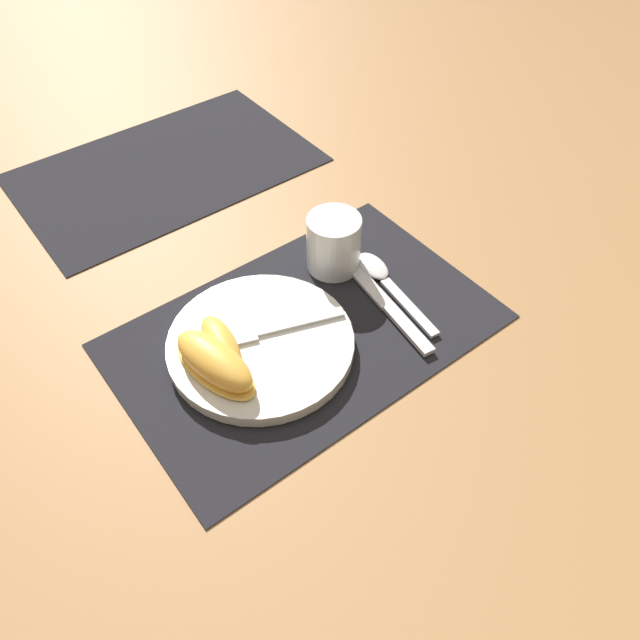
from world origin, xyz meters
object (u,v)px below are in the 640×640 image
at_px(plate, 261,344).
at_px(citrus_wedge_1, 216,364).
at_px(spoon, 382,276).
at_px(fork, 262,331).
at_px(citrus_wedge_0, 221,346).
at_px(knife, 381,299).
at_px(juice_glass, 334,246).

height_order(plate, citrus_wedge_1, citrus_wedge_1).
distance_m(spoon, citrus_wedge_1, 0.27).
height_order(fork, citrus_wedge_0, citrus_wedge_0).
bearing_deg(citrus_wedge_1, citrus_wedge_0, 46.61).
bearing_deg(knife, juice_glass, 94.65).
distance_m(citrus_wedge_0, citrus_wedge_1, 0.03).
distance_m(juice_glass, spoon, 0.08).
height_order(juice_glass, spoon, juice_glass).
bearing_deg(fork, citrus_wedge_0, 179.00).
height_order(plate, juice_glass, juice_glass).
relative_size(juice_glass, citrus_wedge_0, 0.75).
height_order(plate, spoon, plate).
bearing_deg(citrus_wedge_0, citrus_wedge_1, -133.39).
relative_size(knife, citrus_wedge_1, 1.74).
bearing_deg(juice_glass, spoon, -60.52).
xyz_separation_m(spoon, citrus_wedge_1, (-0.27, -0.01, 0.03)).
bearing_deg(plate, citrus_wedge_1, -170.69).
xyz_separation_m(knife, fork, (-0.16, 0.04, 0.02)).
distance_m(plate, juice_glass, 0.18).
distance_m(knife, citrus_wedge_0, 0.23).
bearing_deg(spoon, citrus_wedge_1, -177.40).
height_order(knife, citrus_wedge_1, citrus_wedge_1).
distance_m(juice_glass, fork, 0.17).
xyz_separation_m(spoon, fork, (-0.19, 0.01, 0.01)).
relative_size(juice_glass, spoon, 0.46).
bearing_deg(knife, citrus_wedge_1, 175.77).
bearing_deg(spoon, knife, -133.11).
distance_m(spoon, fork, 0.19).
distance_m(knife, citrus_wedge_1, 0.24).
bearing_deg(juice_glass, fork, -160.52).
distance_m(plate, knife, 0.18).
bearing_deg(citrus_wedge_1, juice_glass, 17.89).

